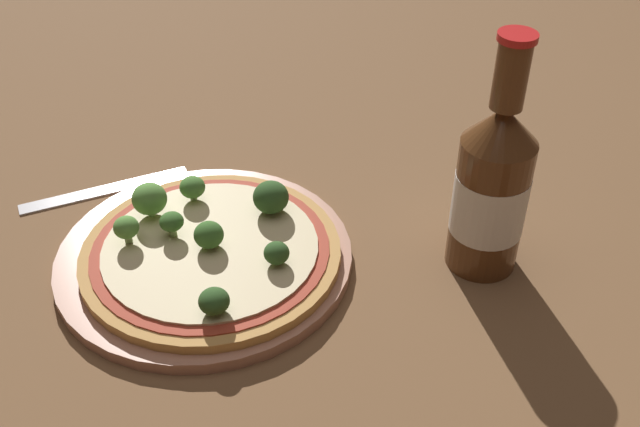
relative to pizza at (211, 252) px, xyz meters
name	(u,v)px	position (x,y,z in m)	size (l,w,h in m)	color
ground_plane	(220,246)	(-0.02, 0.02, -0.02)	(3.00, 3.00, 0.00)	brown
plate	(205,257)	(-0.01, 0.00, -0.01)	(0.28, 0.28, 0.01)	tan
pizza	(211,252)	(0.00, 0.00, 0.00)	(0.24, 0.24, 0.01)	tan
broccoli_floret_0	(149,199)	(-0.08, -0.02, 0.03)	(0.03, 0.03, 0.04)	#89A866
broccoli_floret_1	(271,197)	(0.00, 0.08, 0.02)	(0.04, 0.04, 0.03)	#89A866
broccoli_floret_2	(192,187)	(-0.07, 0.03, 0.02)	(0.03, 0.03, 0.03)	#89A866
broccoli_floret_3	(172,222)	(-0.04, -0.02, 0.02)	(0.02, 0.02, 0.02)	#89A866
broccoli_floret_4	(209,235)	(0.00, 0.00, 0.02)	(0.03, 0.03, 0.03)	#89A866
broccoli_floret_5	(277,253)	(0.06, 0.03, 0.02)	(0.02, 0.02, 0.02)	#89A866
broccoli_floret_6	(126,228)	(-0.05, -0.05, 0.02)	(0.02, 0.02, 0.03)	#89A866
broccoli_floret_7	(214,301)	(0.07, -0.05, 0.02)	(0.03, 0.03, 0.02)	#89A866
beer_bottle	(492,187)	(0.16, 0.20, 0.07)	(0.07, 0.07, 0.23)	#563319
fork	(105,189)	(-0.18, -0.02, -0.02)	(0.07, 0.18, 0.00)	silver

